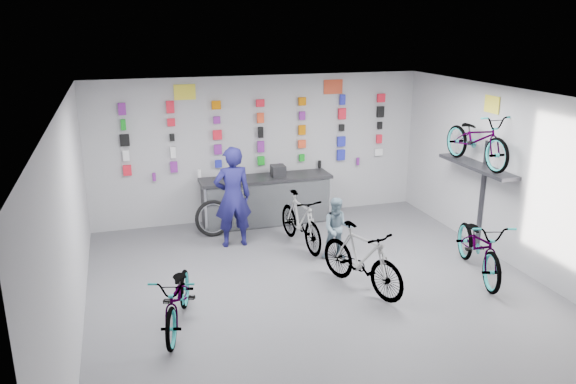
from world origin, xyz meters
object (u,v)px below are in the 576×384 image
object	(u,v)px
bike_left	(179,297)
customer	(337,229)
counter	(266,201)
clerk	(233,197)
bike_right	(479,246)
bike_center	(362,258)
bike_service	(301,220)

from	to	relation	value
bike_left	customer	size ratio (longest dim) A/B	1.51
counter	clerk	distance (m)	1.41
bike_right	customer	size ratio (longest dim) A/B	1.75
counter	bike_left	bearing A→B (deg)	-121.22
bike_center	clerk	world-z (taller)	clerk
bike_service	customer	size ratio (longest dim) A/B	1.51
bike_right	customer	world-z (taller)	customer
bike_right	clerk	xyz separation A→B (m)	(-3.60, 2.45, 0.44)
clerk	bike_center	bearing A→B (deg)	122.54
bike_service	clerk	size ratio (longest dim) A/B	0.89
bike_right	customer	xyz separation A→B (m)	(-1.98, 1.31, 0.05)
bike_right	customer	distance (m)	2.38
counter	bike_center	xyz separation A→B (m)	(0.64, -3.35, 0.03)
bike_left	clerk	bearing A→B (deg)	79.17
counter	bike_service	xyz separation A→B (m)	(0.29, -1.38, 0.02)
bike_left	bike_right	size ratio (longest dim) A/B	0.86
bike_service	clerk	distance (m)	1.33
counter	bike_center	size ratio (longest dim) A/B	1.56
counter	bike_service	world-z (taller)	bike_service
customer	counter	bearing A→B (deg)	124.47
bike_service	customer	distance (m)	0.86
counter	bike_center	bearing A→B (deg)	-79.21
bike_center	customer	world-z (taller)	customer
counter	bike_right	distance (m)	4.37
bike_left	bike_right	world-z (taller)	bike_right
bike_left	bike_center	size ratio (longest dim) A/B	0.97
bike_center	bike_service	distance (m)	1.99
clerk	bike_left	bearing A→B (deg)	63.33
bike_service	clerk	xyz separation A→B (m)	(-1.18, 0.40, 0.44)
bike_left	bike_right	distance (m)	4.93
bike_center	customer	xyz separation A→B (m)	(0.09, 1.23, 0.04)
clerk	customer	xyz separation A→B (m)	(1.62, -1.14, -0.39)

